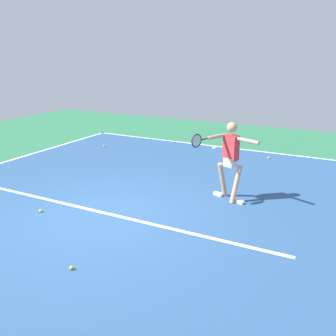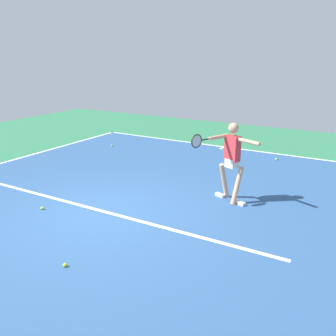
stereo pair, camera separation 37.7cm
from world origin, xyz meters
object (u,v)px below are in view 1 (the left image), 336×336
object	(u,v)px
tennis_ball_near_service_line	(269,158)
tennis_player	(230,156)
tennis_ball_far_corner	(71,268)
tennis_ball_by_baseline	(104,146)
tennis_ball_by_sideline	(41,211)

from	to	relation	value
tennis_ball_near_service_line	tennis_player	bearing A→B (deg)	89.50
tennis_player	tennis_ball_far_corner	world-z (taller)	tennis_player
tennis_player	tennis_ball_near_service_line	bearing A→B (deg)	-68.62
tennis_ball_far_corner	tennis_player	bearing A→B (deg)	-107.30
tennis_ball_far_corner	tennis_ball_by_baseline	bearing A→B (deg)	-56.62
tennis_ball_far_corner	tennis_ball_near_service_line	bearing A→B (deg)	-99.04
tennis_ball_far_corner	tennis_ball_by_sideline	size ratio (longest dim) A/B	1.00
tennis_ball_far_corner	tennis_ball_by_sideline	bearing A→B (deg)	-33.67
tennis_player	tennis_ball_by_sideline	xyz separation A→B (m)	(3.30, 2.51, -1.02)
tennis_player	tennis_ball_by_sideline	bearing A→B (deg)	59.22
tennis_ball_by_sideline	tennis_ball_by_baseline	bearing A→B (deg)	-66.40
tennis_ball_by_baseline	tennis_ball_by_sideline	distance (m)	5.74
tennis_player	tennis_ball_by_baseline	distance (m)	6.32
tennis_player	tennis_ball_near_service_line	world-z (taller)	tennis_player
tennis_ball_by_sideline	tennis_ball_near_service_line	size ratio (longest dim) A/B	1.00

